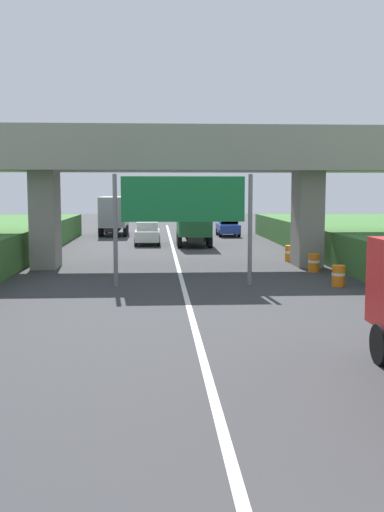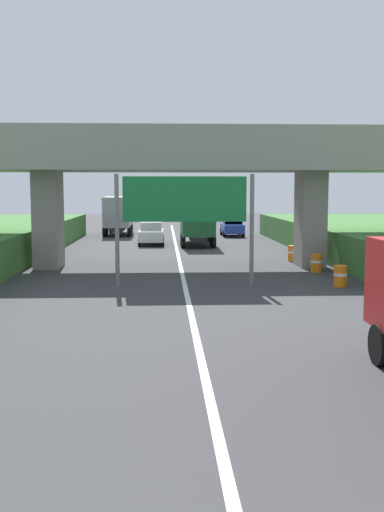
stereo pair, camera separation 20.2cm
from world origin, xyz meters
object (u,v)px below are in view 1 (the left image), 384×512
(construction_barrel_2, at_px, (383,294))
(construction_barrel_5, at_px, (290,253))
(construction_barrel_3, at_px, (338,276))
(overhead_highway_sign, at_px, (183,205))
(car_blue, at_px, (228,226))
(truck_silver, at_px, (114,214))
(truck_green, at_px, (193,219))
(car_white, at_px, (147,233))
(construction_barrel_4, at_px, (314,263))

(construction_barrel_2, xyz_separation_m, construction_barrel_5, (-0.25, 13.73, 0.00))
(construction_barrel_3, bearing_deg, overhead_highway_sign, 175.33)
(car_blue, bearing_deg, construction_barrel_2, -87.14)
(truck_silver, bearing_deg, construction_barrel_5, -61.14)
(truck_green, height_order, construction_barrel_3, truck_green)
(construction_barrel_2, height_order, construction_barrel_3, same)
(truck_silver, xyz_separation_m, car_white, (3.13, -9.99, -1.08))
(car_white, xyz_separation_m, construction_barrel_3, (8.38, -19.94, -0.40))
(truck_green, bearing_deg, construction_barrel_3, -75.59)
(construction_barrel_2, relative_size, construction_barrel_5, 1.00)
(truck_green, xyz_separation_m, car_blue, (3.58, 8.45, -1.08))
(car_blue, xyz_separation_m, construction_barrel_3, (1.44, -27.98, -0.40))
(truck_silver, relative_size, construction_barrel_5, 8.11)
(car_white, bearing_deg, construction_barrel_2, -70.74)
(construction_barrel_5, bearing_deg, construction_barrel_2, -88.96)
(car_white, xyz_separation_m, construction_barrel_2, (8.57, -24.52, -0.40))
(truck_silver, relative_size, construction_barrel_2, 8.11)
(construction_barrel_2, relative_size, construction_barrel_4, 1.00)
(construction_barrel_4, bearing_deg, truck_silver, 114.67)
(car_white, xyz_separation_m, car_blue, (6.95, 8.04, 0.00))
(truck_green, relative_size, construction_barrel_4, 8.11)
(overhead_highway_sign, xyz_separation_m, car_white, (-1.82, 19.41, -2.57))
(construction_barrel_4, bearing_deg, construction_barrel_2, -89.67)
(truck_green, height_order, construction_barrel_2, truck_green)
(car_blue, distance_m, construction_barrel_2, 32.60)
(truck_green, relative_size, car_white, 1.78)
(car_white, height_order, construction_barrel_5, car_white)
(truck_green, height_order, car_blue, truck_green)
(truck_silver, bearing_deg, car_white, -72.60)
(truck_green, xyz_separation_m, truck_silver, (-6.49, 10.40, 0.00))
(truck_green, distance_m, car_white, 3.55)
(truck_green, bearing_deg, construction_barrel_2, -77.81)
(truck_green, distance_m, construction_barrel_5, 11.60)
(truck_green, xyz_separation_m, car_white, (-3.36, 0.41, -1.08))
(overhead_highway_sign, bearing_deg, construction_barrel_5, 53.00)
(truck_silver, height_order, car_blue, truck_silver)
(construction_barrel_2, bearing_deg, car_white, 109.26)
(construction_barrel_4, relative_size, construction_barrel_5, 1.00)
(truck_silver, relative_size, construction_barrel_4, 8.11)
(overhead_highway_sign, xyz_separation_m, truck_silver, (-4.96, 29.40, -1.49))
(car_white, bearing_deg, truck_silver, 107.40)
(car_white, height_order, construction_barrel_4, car_white)
(overhead_highway_sign, xyz_separation_m, truck_green, (1.54, 19.00, -1.49))
(overhead_highway_sign, height_order, car_white, overhead_highway_sign)
(truck_green, distance_m, truck_silver, 12.26)
(car_blue, bearing_deg, construction_barrel_5, -85.83)
(construction_barrel_4, bearing_deg, truck_green, 109.02)
(overhead_highway_sign, distance_m, truck_silver, 29.85)
(truck_green, height_order, truck_silver, same)
(construction_barrel_3, xyz_separation_m, construction_barrel_4, (0.14, 4.58, 0.00))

